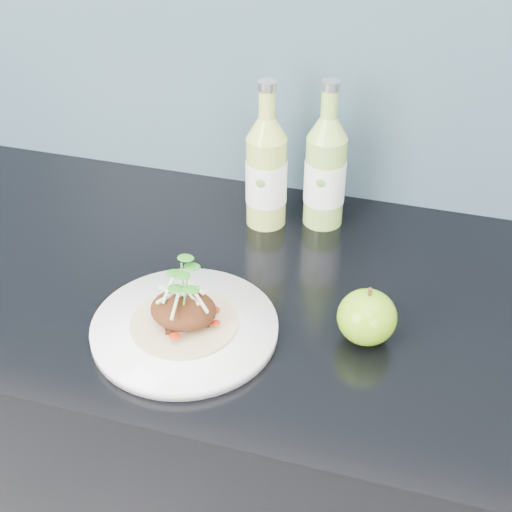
# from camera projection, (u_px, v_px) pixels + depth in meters

# --- Properties ---
(kitchen_counter) EXTENTS (4.00, 0.60, 0.90)m
(kitchen_counter) POSITION_uv_depth(u_px,v_px,m) (282.00, 484.00, 1.28)
(kitchen_counter) COLOR black
(kitchen_counter) RESTS_ON ground
(dinner_plate) EXTENTS (0.25, 0.25, 0.02)m
(dinner_plate) POSITION_uv_depth(u_px,v_px,m) (185.00, 328.00, 0.94)
(dinner_plate) COLOR white
(dinner_plate) RESTS_ON kitchen_counter
(pork_taco) EXTENTS (0.14, 0.14, 0.10)m
(pork_taco) POSITION_uv_depth(u_px,v_px,m) (183.00, 307.00, 0.92)
(pork_taco) COLOR tan
(pork_taco) RESTS_ON dinner_plate
(green_apple) EXTENTS (0.09, 0.09, 0.08)m
(green_apple) POSITION_uv_depth(u_px,v_px,m) (367.00, 317.00, 0.91)
(green_apple) COLOR #5B9410
(green_apple) RESTS_ON kitchen_counter
(cider_bottle_left) EXTENTS (0.08, 0.08, 0.24)m
(cider_bottle_left) POSITION_uv_depth(u_px,v_px,m) (266.00, 172.00, 1.11)
(cider_bottle_left) COLOR #B4C652
(cider_bottle_left) RESTS_ON kitchen_counter
(cider_bottle_right) EXTENTS (0.08, 0.08, 0.24)m
(cider_bottle_right) POSITION_uv_depth(u_px,v_px,m) (325.00, 172.00, 1.11)
(cider_bottle_right) COLOR #93C150
(cider_bottle_right) RESTS_ON kitchen_counter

